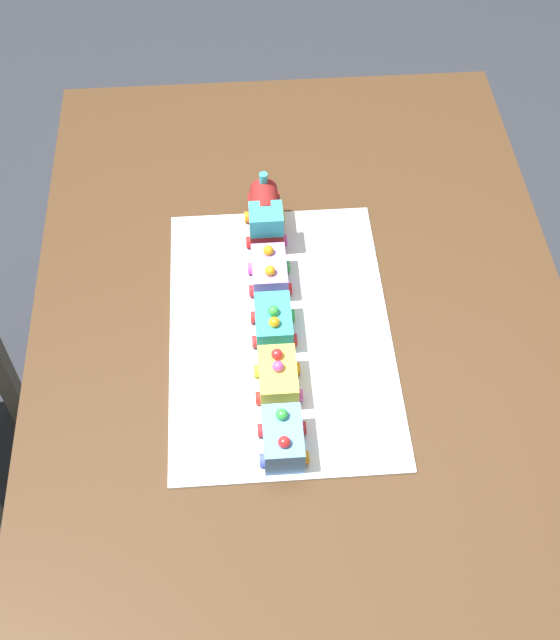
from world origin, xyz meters
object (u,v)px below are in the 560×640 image
Objects in this scene: cake_car_gondola_lemon at (278,377)px; dining_table at (301,346)px; cake_car_flatbed_lavender at (269,272)px; cake_car_hopper_sky_blue at (283,438)px; cake_car_tanker_turquoise at (274,323)px; cake_locomotive at (265,216)px.

dining_table is at bearing 161.08° from cake_car_gondola_lemon.
cake_car_hopper_sky_blue is at bearing 0.00° from cake_car_flatbed_lavender.
cake_car_flatbed_lavender is 0.12m from cake_car_tanker_turquoise.
cake_car_tanker_turquoise is at bearing -0.00° from cake_locomotive.
dining_table is 0.32m from cake_car_hopper_sky_blue.
cake_car_tanker_turquoise is (0.04, -0.06, 0.14)m from dining_table.
cake_car_flatbed_lavender is (0.13, -0.00, -0.02)m from cake_locomotive.
cake_locomotive is at bearing 180.00° from cake_car_flatbed_lavender.
cake_car_gondola_lemon reaches higher than dining_table.
dining_table is 14.00× the size of cake_car_hopper_sky_blue.
cake_car_gondola_lemon is 1.00× the size of cake_car_hopper_sky_blue.
cake_car_flatbed_lavender is 0.35m from cake_car_hopper_sky_blue.
cake_car_gondola_lemon and cake_car_hopper_sky_blue have the same top height.
cake_car_tanker_turquoise is at bearing 180.00° from cake_car_hopper_sky_blue.
cake_locomotive is 0.25m from cake_car_tanker_turquoise.
cake_car_flatbed_lavender is at bearing 180.00° from cake_car_tanker_turquoise.
cake_car_flatbed_lavender is 0.24m from cake_car_gondola_lemon.
cake_car_gondola_lemon is at bearing -18.92° from dining_table.
cake_locomotive is (-0.20, -0.06, 0.16)m from dining_table.
cake_locomotive is 1.40× the size of cake_car_tanker_turquoise.
cake_car_flatbed_lavender is 1.00× the size of cake_car_tanker_turquoise.
cake_car_flatbed_lavender is 1.00× the size of cake_car_hopper_sky_blue.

